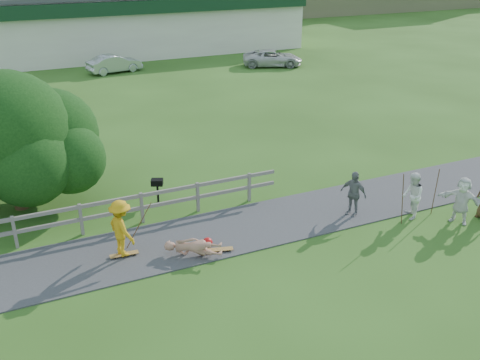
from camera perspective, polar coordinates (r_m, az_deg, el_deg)
The scene contains 19 objects.
ground at distance 16.35m, azimuth -0.38°, elevation -8.13°, with size 260.00×260.00×0.00m, color #2B4F16.
path at distance 17.52m, azimuth -2.40°, elevation -5.71°, with size 34.00×3.00×0.04m, color #353537.
fence at distance 17.85m, azimuth -18.60°, elevation -3.91°, with size 15.05×0.10×1.10m.
strip_mall at distance 48.95m, azimuth -13.55°, elevation 16.07°, with size 32.50×10.75×5.10m.
skater_rider at distance 16.24m, azimuth -12.50°, elevation -5.35°, with size 1.15×0.66×1.78m, color #CC9313.
skater_fallen at distance 16.24m, azimuth -5.03°, elevation -7.16°, with size 1.73×0.41×0.63m, color #AB765E.
spectator_a at distance 19.08m, azimuth 17.91°, elevation -1.63°, with size 0.80×0.62×1.65m, color white.
spectator_b at distance 18.76m, azimuth 11.99°, elevation -1.42°, with size 0.96×0.40×1.64m, color slate.
spectator_d at distance 19.35m, azimuth 22.57°, elevation -2.01°, with size 1.52×0.48×1.64m, color silver.
car_silver at distance 41.12m, azimuth -13.24°, elevation 11.99°, with size 1.38×3.95×1.30m, color #AEB3B6.
car_white at distance 42.34m, azimuth 3.48°, elevation 12.86°, with size 2.10×4.55×1.26m, color beige.
tree at distance 19.97m, azimuth -23.09°, elevation 2.49°, with size 6.85×6.85×4.07m, color black, non-canonical shape.
bbq at distance 19.65m, azimuth -8.78°, elevation -1.14°, with size 0.42×0.32×0.90m, color black, non-canonical shape.
longboard_rider at distance 16.66m, azimuth -12.25°, elevation -7.88°, with size 0.86×0.21×0.10m, color brown, non-canonical shape.
longboard_fallen at distance 16.54m, azimuth -2.25°, elevation -7.55°, with size 0.86×0.21×0.10m, color brown, non-canonical shape.
helmet at distance 16.78m, azimuth -3.48°, elevation -6.64°, with size 0.32×0.32×0.32m, color #B91010.
pole_rider at distance 16.71m, azimuth -10.80°, elevation -4.47°, with size 0.03×0.03×1.70m, color #503620.
pole_spec_left at distance 18.48m, azimuth 16.95°, elevation -1.98°, with size 0.03×0.03×1.87m, color #503620.
pole_spec_right at distance 19.60m, azimuth 20.10°, elevation -1.19°, with size 0.03×0.03×1.70m, color #503620.
Camera 1 is at (-5.68, -12.65, 8.65)m, focal length 40.00 mm.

